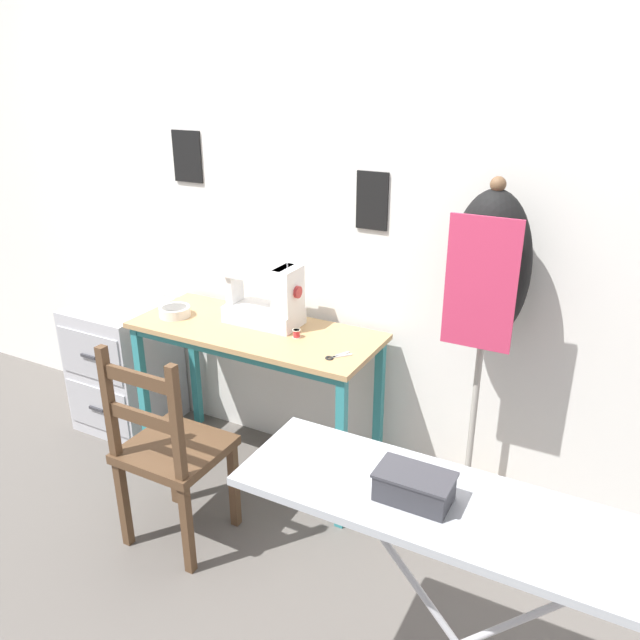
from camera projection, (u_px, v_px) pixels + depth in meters
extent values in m
plane|color=#5B5651|center=(233.00, 493.00, 3.02)|extent=(14.00, 14.00, 0.00)
cube|color=silver|center=(286.00, 211.00, 2.99)|extent=(10.00, 0.05, 2.55)
cube|color=black|center=(187.00, 157.00, 3.12)|extent=(0.17, 0.01, 0.25)
cube|color=black|center=(372.00, 201.00, 2.73)|extent=(0.15, 0.01, 0.25)
cube|color=tan|center=(255.00, 331.00, 2.93)|extent=(1.19, 0.49, 0.02)
cube|color=teal|center=(230.00, 353.00, 2.78)|extent=(1.11, 0.03, 0.04)
cube|color=teal|center=(144.00, 395.00, 3.15)|extent=(0.04, 0.04, 0.75)
cube|color=teal|center=(341.00, 455.00, 2.67)|extent=(0.04, 0.04, 0.75)
cube|color=teal|center=(194.00, 363.00, 3.49)|extent=(0.04, 0.04, 0.75)
cube|color=teal|center=(378.00, 412.00, 3.00)|extent=(0.04, 0.04, 0.75)
cube|color=white|center=(264.00, 315.00, 2.97)|extent=(0.36, 0.19, 0.08)
cube|color=white|center=(288.00, 290.00, 2.86)|extent=(0.09, 0.16, 0.21)
cube|color=white|center=(258.00, 270.00, 2.90)|extent=(0.32, 0.14, 0.07)
cube|color=white|center=(234.00, 287.00, 3.00)|extent=(0.04, 0.10, 0.14)
cylinder|color=#B22D2D|center=(298.00, 292.00, 2.84)|extent=(0.02, 0.06, 0.06)
cylinder|color=#99999E|center=(287.00, 265.00, 2.81)|extent=(0.01, 0.01, 0.02)
cylinder|color=silver|center=(175.00, 312.00, 3.06)|extent=(0.15, 0.15, 0.05)
cylinder|color=gray|center=(174.00, 308.00, 3.05)|extent=(0.12, 0.12, 0.01)
cube|color=silver|center=(341.00, 355.00, 2.65)|extent=(0.05, 0.08, 0.00)
cube|color=silver|center=(342.00, 356.00, 2.64)|extent=(0.07, 0.07, 0.00)
torus|color=black|center=(329.00, 358.00, 2.62)|extent=(0.03, 0.03, 0.01)
torus|color=black|center=(329.00, 358.00, 2.62)|extent=(0.03, 0.03, 0.01)
cylinder|color=red|center=(296.00, 334.00, 2.82)|extent=(0.03, 0.03, 0.04)
cylinder|color=beige|center=(296.00, 330.00, 2.81)|extent=(0.04, 0.04, 0.00)
cylinder|color=beige|center=(297.00, 337.00, 2.83)|extent=(0.04, 0.04, 0.00)
cube|color=#513823|center=(175.00, 449.00, 2.60)|extent=(0.40, 0.38, 0.04)
cube|color=#513823|center=(174.00, 464.00, 2.89)|extent=(0.04, 0.04, 0.42)
cube|color=#513823|center=(234.00, 485.00, 2.74)|extent=(0.04, 0.04, 0.42)
cube|color=#513823|center=(124.00, 503.00, 2.63)|extent=(0.04, 0.04, 0.42)
cube|color=#513823|center=(187.00, 529.00, 2.48)|extent=(0.04, 0.04, 0.42)
cube|color=#513823|center=(109.00, 402.00, 2.44)|extent=(0.04, 0.04, 0.48)
cube|color=#513823|center=(177.00, 424.00, 2.30)|extent=(0.04, 0.04, 0.48)
cube|color=#513823|center=(137.00, 379.00, 2.31)|extent=(0.34, 0.02, 0.06)
cube|color=#513823|center=(142.00, 418.00, 2.38)|extent=(0.34, 0.02, 0.06)
cube|color=#B7B7BC|center=(126.00, 365.00, 3.51)|extent=(0.47, 0.47, 0.71)
cube|color=#A8A8AD|center=(90.00, 356.00, 3.25)|extent=(0.43, 0.01, 0.26)
cube|color=#333338|center=(88.00, 357.00, 3.25)|extent=(0.10, 0.01, 0.02)
cube|color=#A8A8AD|center=(98.00, 408.00, 3.37)|extent=(0.43, 0.01, 0.26)
cube|color=#333338|center=(96.00, 409.00, 3.36)|extent=(0.10, 0.01, 0.02)
cylinder|color=#846647|center=(463.00, 513.00, 2.86)|extent=(0.32, 0.32, 0.03)
cylinder|color=#ADA89E|center=(473.00, 421.00, 2.68)|extent=(0.03, 0.03, 0.95)
ellipsoid|color=black|center=(489.00, 268.00, 2.42)|extent=(0.32, 0.23, 0.62)
sphere|color=brown|center=(498.00, 184.00, 2.30)|extent=(0.06, 0.06, 0.06)
cube|color=#C63356|center=(480.00, 284.00, 2.33)|extent=(0.27, 0.01, 0.52)
cube|color=#ADB2B7|center=(473.00, 515.00, 1.55)|extent=(1.25, 0.35, 0.02)
cube|color=#333338|center=(414.00, 488.00, 1.58)|extent=(0.19, 0.11, 0.07)
cube|color=#38383D|center=(415.00, 475.00, 1.56)|extent=(0.20, 0.12, 0.01)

